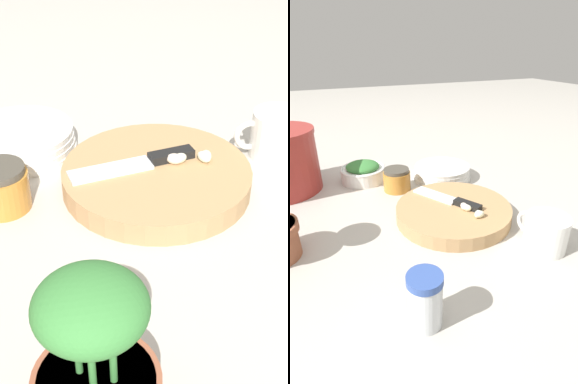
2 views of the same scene
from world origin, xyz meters
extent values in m
plane|color=#B2ADA3|center=(0.00, 0.00, 0.00)|extent=(5.00, 5.00, 0.00)
cylinder|color=tan|center=(-0.03, -0.08, 0.02)|extent=(0.27, 0.27, 0.03)
cube|color=black|center=(-0.05, -0.11, 0.04)|extent=(0.07, 0.05, 0.01)
cube|color=silver|center=(0.03, -0.06, 0.04)|extent=(0.12, 0.09, 0.01)
ellipsoid|color=silver|center=(-0.06, -0.12, 0.04)|extent=(0.01, 0.02, 0.01)
ellipsoid|color=#F0DCC5|center=(-0.06, -0.10, 0.04)|extent=(0.02, 0.02, 0.02)
ellipsoid|color=#E4E8C4|center=(-0.10, -0.11, 0.04)|extent=(0.02, 0.02, 0.02)
ellipsoid|color=#F0ECC4|center=(-0.06, -0.10, 0.04)|extent=(0.03, 0.03, 0.02)
ellipsoid|color=silver|center=(-0.10, -0.11, 0.04)|extent=(0.03, 0.03, 0.02)
cylinder|color=silver|center=(0.28, 0.07, 0.02)|extent=(0.13, 0.13, 0.04)
torus|color=silver|center=(0.28, 0.07, 0.04)|extent=(0.13, 0.13, 0.01)
ellipsoid|color=#387A38|center=(0.28, 0.07, 0.05)|extent=(0.10, 0.10, 0.03)
cylinder|color=silver|center=(-0.29, 0.10, 0.04)|extent=(0.05, 0.05, 0.08)
cylinder|color=#334F99|center=(-0.29, 0.10, 0.08)|extent=(0.05, 0.05, 0.01)
cylinder|color=silver|center=(-0.21, -0.20, 0.04)|extent=(0.09, 0.09, 0.07)
torus|color=silver|center=(-0.17, -0.19, 0.04)|extent=(0.05, 0.02, 0.05)
cylinder|color=silver|center=(0.19, -0.16, 0.01)|extent=(0.18, 0.18, 0.01)
cylinder|color=silver|center=(0.19, -0.16, 0.01)|extent=(0.18, 0.18, 0.01)
cylinder|color=silver|center=(0.19, -0.16, 0.03)|extent=(0.17, 0.17, 0.01)
cylinder|color=silver|center=(0.19, -0.16, 0.04)|extent=(0.17, 0.17, 0.01)
cylinder|color=#BC7A2D|center=(0.17, -0.01, 0.03)|extent=(0.08, 0.08, 0.05)
cylinder|color=#474238|center=(0.17, -0.01, 0.06)|extent=(0.07, 0.07, 0.01)
camera|label=1|loc=(-0.09, 0.57, 0.44)|focal=50.00mm
camera|label=2|loc=(-0.58, 0.22, 0.38)|focal=28.00mm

